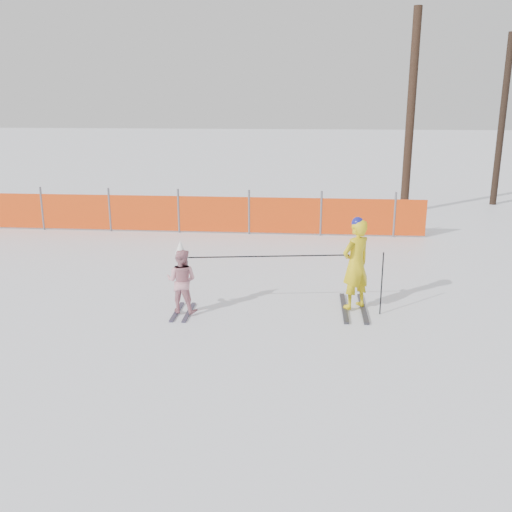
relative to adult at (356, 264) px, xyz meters
The scene contains 6 objects.
ground 2.07m from the adult, 160.43° to the right, with size 120.00×120.00×0.00m, color white.
adult is the anchor object (origin of this frame).
child 3.11m from the adult, behind, with size 0.62×0.93×1.34m.
ski_poles 0.99m from the adult, 167.08° to the right, with size 3.40×0.45×1.14m.
safety_fence 7.66m from the adult, 131.85° to the left, with size 14.88×0.06×1.25m.
tree_trunks 10.78m from the adult, 63.57° to the left, with size 3.97×2.58×6.41m.
Camera 1 is at (0.88, -9.23, 3.74)m, focal length 40.00 mm.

